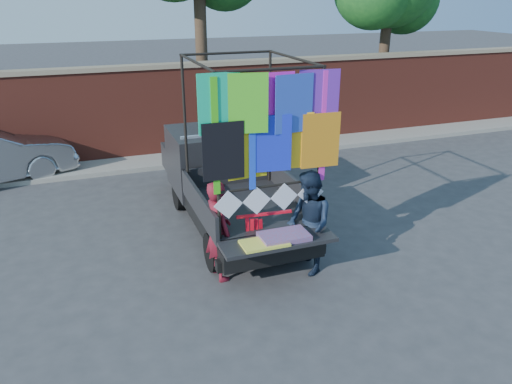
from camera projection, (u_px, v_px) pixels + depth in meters
name	position (u px, v px, depth m)	size (l,w,h in m)	color
ground	(269.00, 266.00, 8.71)	(90.00, 90.00, 0.00)	#38383A
brick_wall	(180.00, 109.00, 14.31)	(30.00, 0.45, 2.61)	maroon
curb	(188.00, 158.00, 14.17)	(30.00, 1.20, 0.12)	gray
pickup_truck	(223.00, 176.00, 10.42)	(2.18, 5.47, 3.44)	black
woman	(219.00, 230.00, 8.09)	(0.62, 0.41, 1.70)	maroon
man	(309.00, 223.00, 8.26)	(0.86, 0.67, 1.78)	#152136
streamer_bundle	(259.00, 226.00, 8.11)	(0.93, 0.12, 0.64)	#FA0D1F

